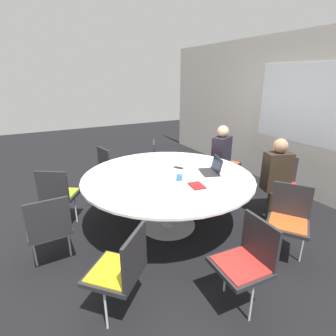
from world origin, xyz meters
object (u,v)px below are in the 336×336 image
at_px(chair_0, 287,183).
at_px(laptop, 212,169).
at_px(spiral_notebook, 197,186).
at_px(person_1, 222,154).
at_px(person_0, 277,173).
at_px(chair_4, 58,192).
at_px(chair_1, 223,160).
at_px(chair_7, 247,258).
at_px(chair_3, 111,166).
at_px(chair_8, 289,216).
at_px(coffee_cup, 180,177).
at_px(chair_5, 49,225).
at_px(chair_2, 161,160).
at_px(chair_6, 121,267).
at_px(cell_phone, 178,168).

xyz_separation_m(chair_0, laptop, (-0.33, -1.15, 0.31)).
bearing_deg(spiral_notebook, person_1, 130.51).
relative_size(person_1, spiral_notebook, 5.18).
distance_m(chair_0, person_0, 0.32).
xyz_separation_m(chair_0, chair_4, (-1.27, -3.02, 0.00)).
bearing_deg(chair_1, chair_7, 30.28).
xyz_separation_m(chair_3, chair_7, (2.96, 0.32, 0.00)).
distance_m(laptop, spiral_notebook, 0.54).
bearing_deg(chair_3, laptop, 18.17).
distance_m(chair_8, person_0, 0.89).
distance_m(laptop, coffee_cup, 0.53).
bearing_deg(laptop, person_0, 89.12).
height_order(chair_5, chair_8, same).
distance_m(person_1, coffee_cup, 1.63).
height_order(chair_2, chair_3, same).
bearing_deg(chair_7, chair_3, 9.85).
relative_size(person_0, laptop, 3.08).
bearing_deg(laptop, chair_2, -161.43).
bearing_deg(chair_5, chair_4, 75.60).
height_order(chair_0, chair_1, same).
bearing_deg(person_0, spiral_notebook, 17.63).
xyz_separation_m(chair_6, chair_8, (0.10, 1.93, 0.00)).
height_order(chair_2, cell_phone, chair_2).
height_order(chair_6, spiral_notebook, chair_6).
distance_m(coffee_cup, cell_phone, 0.47).
height_order(person_0, laptop, person_0).
distance_m(chair_7, coffee_cup, 1.31).
relative_size(chair_0, chair_1, 1.00).
bearing_deg(chair_6, chair_5, 71.38).
xyz_separation_m(chair_8, person_1, (-1.82, 0.52, 0.20)).
relative_size(chair_3, chair_4, 1.00).
bearing_deg(chair_0, cell_phone, -6.70).
bearing_deg(chair_6, chair_7, -66.30).
height_order(chair_2, chair_7, same).
xyz_separation_m(chair_7, spiral_notebook, (-1.01, 0.15, 0.27)).
distance_m(chair_4, laptop, 2.12).
bearing_deg(chair_0, chair_2, -40.11).
height_order(chair_2, chair_6, same).
distance_m(chair_1, laptop, 1.48).
distance_m(chair_0, chair_2, 2.22).
distance_m(chair_0, chair_3, 2.87).
bearing_deg(chair_3, chair_7, -4.67).
height_order(person_1, laptop, person_1).
height_order(laptop, cell_phone, laptop).
height_order(chair_3, chair_7, same).
bearing_deg(chair_4, person_1, 29.81).
bearing_deg(chair_8, chair_5, 31.14).
height_order(laptop, coffee_cup, laptop).
height_order(chair_6, cell_phone, chair_6).
relative_size(chair_0, chair_7, 1.00).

